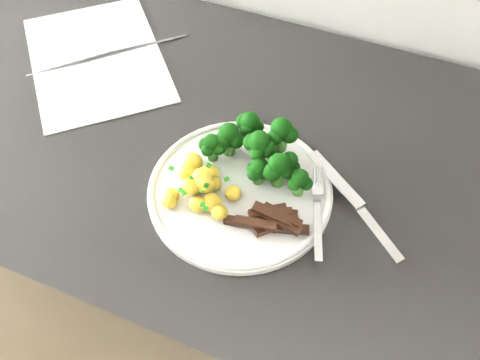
# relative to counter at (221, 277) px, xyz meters

# --- Properties ---
(counter) EXTENTS (2.51, 0.63, 0.94)m
(counter) POSITION_rel_counter_xyz_m (0.00, 0.00, 0.00)
(counter) COLOR black
(counter) RESTS_ON ground
(recipe_paper) EXTENTS (0.37, 0.38, 0.00)m
(recipe_paper) POSITION_rel_counter_xyz_m (-0.27, 0.09, 0.47)
(recipe_paper) COLOR white
(recipe_paper) RESTS_ON counter
(plate) EXTENTS (0.26, 0.26, 0.01)m
(plate) POSITION_rel_counter_xyz_m (0.08, -0.08, 0.48)
(plate) COLOR white
(plate) RESTS_ON counter
(broccoli) EXTENTS (0.17, 0.10, 0.07)m
(broccoli) POSITION_rel_counter_xyz_m (0.09, -0.03, 0.52)
(broccoli) COLOR #2F6320
(broccoli) RESTS_ON plate
(potatoes) EXTENTS (0.10, 0.10, 0.04)m
(potatoes) POSITION_rel_counter_xyz_m (0.03, -0.11, 0.50)
(potatoes) COLOR yellow
(potatoes) RESTS_ON plate
(beef_strips) EXTENTS (0.11, 0.06, 0.03)m
(beef_strips) POSITION_rel_counter_xyz_m (0.14, -0.12, 0.49)
(beef_strips) COLOR black
(beef_strips) RESTS_ON plate
(fork) EXTENTS (0.06, 0.15, 0.01)m
(fork) POSITION_rel_counter_xyz_m (0.19, -0.09, 0.49)
(fork) COLOR silver
(fork) RESTS_ON plate
(knife) EXTENTS (0.17, 0.14, 0.02)m
(knife) POSITION_rel_counter_xyz_m (0.25, -0.06, 0.48)
(knife) COLOR silver
(knife) RESTS_ON plate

